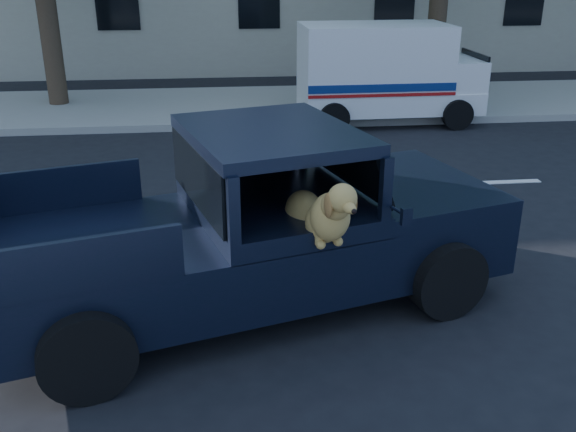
% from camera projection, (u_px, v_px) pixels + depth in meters
% --- Properties ---
extents(ground, '(120.00, 120.00, 0.00)m').
position_uv_depth(ground, '(254.00, 303.00, 6.68)').
color(ground, black).
rests_on(ground, ground).
extents(far_sidewalk, '(60.00, 4.00, 0.15)m').
position_uv_depth(far_sidewalk, '(230.00, 106.00, 15.13)').
color(far_sidewalk, gray).
rests_on(far_sidewalk, ground).
extents(lane_stripes, '(21.60, 0.14, 0.01)m').
position_uv_depth(lane_stripes, '(369.00, 187.00, 10.01)').
color(lane_stripes, silver).
rests_on(lane_stripes, ground).
extents(pickup_truck, '(5.45, 3.33, 1.83)m').
position_uv_depth(pickup_truck, '(242.00, 249.00, 6.44)').
color(pickup_truck, black).
rests_on(pickup_truck, ground).
extents(mail_truck, '(3.78, 1.96, 2.06)m').
position_uv_depth(mail_truck, '(385.00, 80.00, 13.67)').
color(mail_truck, silver).
rests_on(mail_truck, ground).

